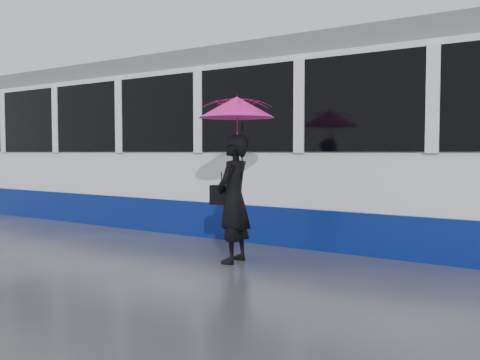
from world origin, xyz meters
The scene contains 6 objects.
ground centered at (0.00, 0.00, 0.00)m, with size 90.00×90.00×0.00m, color #2A2A2F.
rails centered at (0.00, 2.50, 0.01)m, with size 34.00×1.51×0.02m.
tram centered at (1.13, 2.50, 1.64)m, with size 26.00×2.56×3.35m.
woman centered at (0.42, -0.18, 0.87)m, with size 0.63×0.41×1.73m, color black.
umbrella centered at (0.47, -0.18, 1.90)m, with size 1.18×1.18×1.17m.
handbag centered at (0.20, -0.16, 0.91)m, with size 0.33×0.19×0.45m.
Camera 1 is at (4.58, -6.03, 1.49)m, focal length 40.00 mm.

